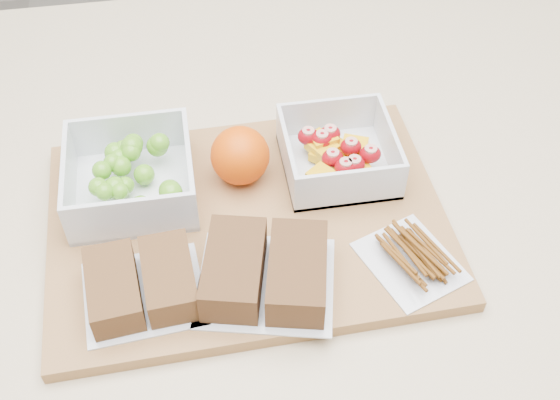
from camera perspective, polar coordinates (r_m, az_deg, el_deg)
The scene contains 8 objects.
counter at distance 1.16m, azimuth -0.71°, elevation -15.49°, with size 1.20×0.90×0.90m, color beige.
cutting_board at distance 0.76m, azimuth -2.62°, elevation -1.83°, with size 0.42×0.30×0.02m, color #9C6F40.
grape_container at distance 0.77m, azimuth -11.86°, elevation 1.96°, with size 0.13×0.13×0.06m.
fruit_container at distance 0.79m, azimuth 4.72°, elevation 3.69°, with size 0.12×0.12×0.05m.
orange at distance 0.77m, azimuth -3.27°, elevation 3.63°, with size 0.07×0.07×0.07m, color #E54E05.
sandwich_bag_left at distance 0.69m, azimuth -11.18°, elevation -6.71°, with size 0.12×0.11×0.04m.
sandwich_bag_center at distance 0.68m, azimuth -1.18°, elevation -5.81°, with size 0.16×0.14×0.04m.
pretzel_bag at distance 0.71m, azimuth 10.64°, elevation -4.48°, with size 0.11×0.12×0.02m.
Camera 1 is at (-0.07, -0.51, 1.48)m, focal length 45.00 mm.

